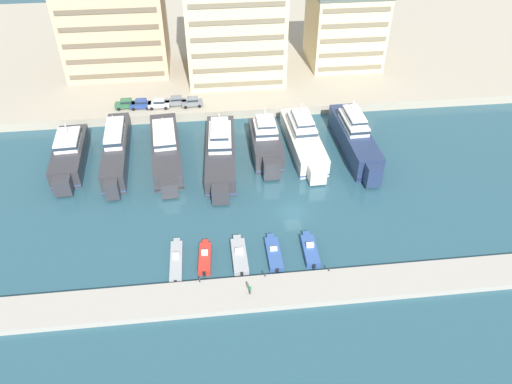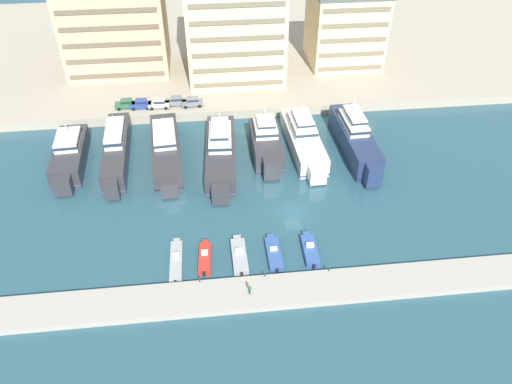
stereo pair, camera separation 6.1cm
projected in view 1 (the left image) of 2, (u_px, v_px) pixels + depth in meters
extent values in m
plane|color=#285160|center=(293.00, 212.00, 75.02)|extent=(400.00, 400.00, 0.00)
cube|color=#ADA38E|center=(250.00, 43.00, 123.94)|extent=(180.00, 70.00, 1.75)
cube|color=#A8A399|center=(314.00, 288.00, 62.92)|extent=(120.00, 5.19, 0.84)
cube|color=#333338|center=(70.00, 155.00, 84.01)|extent=(5.48, 14.86, 3.28)
cube|color=#333338|center=(63.00, 185.00, 77.47)|extent=(2.74, 2.52, 2.79)
cube|color=#334C7F|center=(71.00, 161.00, 84.68)|extent=(5.54, 15.01, 0.24)
cube|color=white|center=(68.00, 140.00, 83.38)|extent=(4.02, 6.32, 1.49)
cube|color=#233342|center=(67.00, 139.00, 83.28)|extent=(4.07, 6.39, 0.54)
cylinder|color=silver|center=(66.00, 129.00, 83.06)|extent=(0.16, 0.16, 1.80)
cube|color=#333338|center=(76.00, 135.00, 90.48)|extent=(4.10, 1.09, 0.20)
cube|color=#333338|center=(117.00, 151.00, 84.79)|extent=(4.49, 19.97, 3.57)
cube|color=#333338|center=(112.00, 189.00, 76.43)|extent=(2.10, 1.92, 3.03)
cube|color=#334C7F|center=(118.00, 157.00, 85.51)|extent=(4.53, 20.16, 0.24)
cube|color=white|center=(114.00, 133.00, 84.29)|extent=(3.21, 8.44, 1.74)
cube|color=#233342|center=(114.00, 132.00, 84.18)|extent=(3.25, 8.52, 0.63)
cylinder|color=silver|center=(113.00, 120.00, 84.15)|extent=(0.16, 0.16, 1.80)
cube|color=#333338|center=(121.00, 124.00, 93.30)|extent=(3.17, 1.03, 0.20)
cube|color=#333338|center=(166.00, 150.00, 85.64)|extent=(6.11, 20.01, 2.97)
cube|color=#333338|center=(169.00, 188.00, 77.21)|extent=(2.73, 2.51, 2.52)
cube|color=black|center=(167.00, 154.00, 86.24)|extent=(6.18, 20.21, 0.24)
cube|color=white|center=(164.00, 134.00, 85.41)|extent=(4.24, 8.53, 1.44)
cube|color=#233342|center=(164.00, 134.00, 85.32)|extent=(4.29, 8.62, 0.52)
cylinder|color=silver|center=(163.00, 122.00, 85.35)|extent=(0.16, 0.16, 1.80)
cube|color=#333338|center=(164.00, 123.00, 93.98)|extent=(4.02, 1.19, 0.20)
cube|color=#333338|center=(221.00, 153.00, 84.65)|extent=(5.97, 20.16, 3.09)
cube|color=#333338|center=(221.00, 194.00, 75.97)|extent=(2.79, 2.56, 2.63)
cube|color=#334C7F|center=(221.00, 158.00, 85.27)|extent=(6.03, 20.36, 0.24)
cube|color=white|center=(220.00, 137.00, 84.37)|extent=(4.24, 8.57, 1.55)
cube|color=#233342|center=(220.00, 136.00, 84.27)|extent=(4.30, 8.65, 0.56)
cube|color=white|center=(220.00, 130.00, 83.48)|extent=(3.31, 6.68, 1.31)
cube|color=#233342|center=(220.00, 129.00, 83.39)|extent=(3.35, 6.75, 0.47)
cylinder|color=silver|center=(219.00, 118.00, 83.49)|extent=(0.16, 0.16, 1.80)
cube|color=#333338|center=(221.00, 125.00, 93.21)|extent=(4.15, 1.14, 0.20)
cube|color=#333338|center=(266.00, 144.00, 86.29)|extent=(4.90, 12.22, 3.69)
cube|color=#333338|center=(271.00, 168.00, 80.63)|extent=(2.68, 2.44, 3.14)
cube|color=#334C7F|center=(266.00, 150.00, 87.03)|extent=(4.95, 12.35, 0.24)
cube|color=white|center=(265.00, 129.00, 85.40)|extent=(3.81, 5.14, 1.42)
cube|color=#233342|center=(265.00, 128.00, 85.32)|extent=(3.85, 5.19, 0.51)
cube|color=white|center=(266.00, 122.00, 84.61)|extent=(2.97, 4.01, 1.12)
cube|color=#233342|center=(266.00, 122.00, 84.54)|extent=(3.01, 4.05, 0.40)
cylinder|color=silver|center=(265.00, 113.00, 84.30)|extent=(0.16, 0.16, 1.80)
cube|color=#333338|center=(261.00, 129.00, 91.90)|extent=(4.13, 0.92, 0.20)
cube|color=silver|center=(303.00, 141.00, 87.69)|extent=(5.52, 18.07, 3.12)
cube|color=silver|center=(317.00, 174.00, 79.86)|extent=(2.77, 2.53, 2.65)
cube|color=#334C7F|center=(303.00, 146.00, 88.32)|extent=(5.58, 18.25, 0.24)
cube|color=white|center=(302.00, 125.00, 87.26)|extent=(4.07, 7.65, 1.57)
cube|color=#233342|center=(302.00, 125.00, 87.17)|extent=(4.12, 7.73, 0.57)
cube|color=white|center=(303.00, 119.00, 86.42)|extent=(3.18, 5.97, 1.15)
cube|color=#233342|center=(303.00, 118.00, 86.34)|extent=(3.22, 6.03, 0.41)
cylinder|color=silver|center=(302.00, 108.00, 86.37)|extent=(0.16, 0.16, 1.80)
cube|color=silver|center=(292.00, 118.00, 95.40)|extent=(4.17, 1.05, 0.20)
cube|color=navy|center=(354.00, 140.00, 86.83)|extent=(4.81, 18.74, 4.18)
cube|color=navy|center=(373.00, 175.00, 78.78)|extent=(2.44, 2.23, 3.55)
cube|color=#192347|center=(353.00, 147.00, 87.67)|extent=(4.85, 18.93, 0.24)
cube|color=white|center=(354.00, 122.00, 86.15)|extent=(3.58, 7.91, 1.47)
cube|color=#233342|center=(354.00, 122.00, 86.06)|extent=(3.63, 7.99, 0.53)
cube|color=white|center=(355.00, 116.00, 85.34)|extent=(2.80, 6.17, 1.14)
cube|color=#233342|center=(355.00, 115.00, 85.27)|extent=(2.83, 6.23, 0.41)
cylinder|color=silver|center=(354.00, 105.00, 85.34)|extent=(0.16, 0.16, 1.80)
cube|color=navy|center=(339.00, 117.00, 94.98)|extent=(3.72, 0.99, 0.20)
cube|color=#9EA3A8|center=(176.00, 262.00, 66.58)|extent=(1.66, 7.24, 0.75)
cube|color=#9EA3A8|center=(177.00, 241.00, 69.64)|extent=(0.88, 0.72, 0.63)
cube|color=silver|center=(176.00, 255.00, 66.60)|extent=(0.88, 0.61, 0.55)
cube|color=#283847|center=(176.00, 253.00, 66.76)|extent=(0.80, 0.09, 0.33)
cube|color=black|center=(176.00, 283.00, 63.54)|extent=(0.36, 0.28, 0.60)
cube|color=red|center=(205.00, 259.00, 66.88)|extent=(1.92, 5.41, 0.94)
cube|color=red|center=(206.00, 243.00, 69.21)|extent=(0.92, 0.77, 0.80)
cube|color=silver|center=(205.00, 252.00, 66.72)|extent=(0.91, 0.65, 0.58)
cube|color=#283847|center=(205.00, 251.00, 66.88)|extent=(0.80, 0.13, 0.35)
cube|color=black|center=(204.00, 274.00, 64.57)|extent=(0.38, 0.30, 0.60)
cube|color=#9EA3A8|center=(240.00, 257.00, 67.04)|extent=(2.00, 6.18, 1.06)
cube|color=#9EA3A8|center=(237.00, 239.00, 69.73)|extent=(1.07, 0.88, 0.90)
cube|color=silver|center=(239.00, 250.00, 66.91)|extent=(1.07, 0.61, 0.50)
cube|color=#283847|center=(239.00, 249.00, 67.08)|extent=(0.97, 0.09, 0.30)
cube|color=black|center=(242.00, 274.00, 64.41)|extent=(0.36, 0.28, 0.60)
cube|color=#33569E|center=(274.00, 254.00, 67.60)|extent=(1.83, 5.92, 0.84)
cube|color=#33569E|center=(271.00, 237.00, 70.19)|extent=(1.01, 0.82, 0.72)
cube|color=silver|center=(274.00, 249.00, 67.57)|extent=(1.01, 0.60, 0.36)
cube|color=#283847|center=(273.00, 247.00, 67.76)|extent=(0.91, 0.08, 0.21)
cube|color=black|center=(277.00, 271.00, 65.07)|extent=(0.36, 0.28, 0.60)
cube|color=#33569E|center=(310.00, 251.00, 68.06)|extent=(2.00, 5.68, 0.89)
cube|color=#33569E|center=(306.00, 235.00, 70.54)|extent=(1.04, 0.86, 0.75)
cube|color=silver|center=(310.00, 245.00, 67.94)|extent=(1.04, 0.63, 0.55)
cube|color=#283847|center=(310.00, 243.00, 68.11)|extent=(0.93, 0.10, 0.33)
cube|color=black|center=(314.00, 266.00, 65.63)|extent=(0.37, 0.29, 0.60)
cube|color=#2D6642|center=(126.00, 105.00, 96.07)|extent=(4.15, 1.83, 0.80)
cube|color=#2D6642|center=(126.00, 101.00, 95.62)|extent=(2.15, 1.62, 0.68)
cube|color=#1E2833|center=(126.00, 101.00, 95.62)|extent=(2.11, 1.64, 0.37)
cylinder|color=black|center=(119.00, 109.00, 95.51)|extent=(0.65, 0.24, 0.64)
cylinder|color=black|center=(119.00, 105.00, 96.82)|extent=(0.65, 0.24, 0.64)
cylinder|color=black|center=(133.00, 108.00, 95.81)|extent=(0.65, 0.24, 0.64)
cylinder|color=black|center=(133.00, 104.00, 97.12)|extent=(0.65, 0.24, 0.64)
cube|color=#28428E|center=(141.00, 105.00, 96.02)|extent=(4.14, 1.80, 0.80)
cube|color=#28428E|center=(141.00, 101.00, 95.57)|extent=(2.14, 1.61, 0.68)
cube|color=#1E2833|center=(141.00, 101.00, 95.57)|extent=(2.10, 1.63, 0.37)
cylinder|color=black|center=(133.00, 109.00, 95.52)|extent=(0.65, 0.24, 0.64)
cylinder|color=black|center=(134.00, 105.00, 96.84)|extent=(0.65, 0.24, 0.64)
cylinder|color=black|center=(148.00, 109.00, 95.70)|extent=(0.65, 0.24, 0.64)
cylinder|color=black|center=(148.00, 104.00, 97.03)|extent=(0.65, 0.24, 0.64)
cube|color=#B7BCC1|center=(159.00, 105.00, 96.13)|extent=(4.17, 1.87, 0.80)
cube|color=#B7BCC1|center=(159.00, 101.00, 95.68)|extent=(2.16, 1.65, 0.68)
cube|color=#1E2833|center=(159.00, 101.00, 95.68)|extent=(2.12, 1.66, 0.37)
cylinder|color=black|center=(152.00, 109.00, 95.64)|extent=(0.65, 0.25, 0.64)
cylinder|color=black|center=(152.00, 104.00, 96.97)|extent=(0.65, 0.25, 0.64)
cylinder|color=black|center=(166.00, 108.00, 95.79)|extent=(0.65, 0.25, 0.64)
cylinder|color=black|center=(166.00, 104.00, 97.12)|extent=(0.65, 0.25, 0.64)
cube|color=slate|center=(176.00, 102.00, 96.92)|extent=(4.12, 1.74, 0.80)
cube|color=slate|center=(176.00, 99.00, 96.48)|extent=(2.12, 1.58, 0.68)
cube|color=#1E2833|center=(176.00, 99.00, 96.48)|extent=(2.07, 1.60, 0.37)
cylinder|color=black|center=(169.00, 106.00, 96.38)|extent=(0.64, 0.23, 0.64)
cylinder|color=black|center=(169.00, 102.00, 97.70)|extent=(0.64, 0.23, 0.64)
cylinder|color=black|center=(183.00, 106.00, 96.64)|extent=(0.64, 0.23, 0.64)
cylinder|color=black|center=(183.00, 101.00, 97.96)|extent=(0.64, 0.23, 0.64)
cube|color=slate|center=(192.00, 103.00, 96.66)|extent=(4.19, 1.92, 0.80)
cube|color=slate|center=(193.00, 99.00, 96.22)|extent=(2.18, 1.67, 0.68)
cube|color=#1E2833|center=(193.00, 99.00, 96.22)|extent=(2.14, 1.69, 0.37)
cylinder|color=black|center=(186.00, 107.00, 96.08)|extent=(0.65, 0.25, 0.64)
cylinder|color=black|center=(185.00, 103.00, 97.39)|extent=(0.65, 0.25, 0.64)
cylinder|color=black|center=(200.00, 106.00, 96.43)|extent=(0.65, 0.25, 0.64)
cylinder|color=black|center=(199.00, 102.00, 97.74)|extent=(0.65, 0.25, 0.64)
cube|color=#C6AD89|center=(112.00, 7.00, 102.73)|extent=(21.12, 15.20, 26.57)
cube|color=#6D5F4B|center=(117.00, 75.00, 103.99)|extent=(19.43, 0.24, 0.90)
cube|color=#6D5F4B|center=(115.00, 60.00, 101.92)|extent=(19.43, 0.24, 0.90)
cube|color=#6D5F4B|center=(112.00, 45.00, 99.85)|extent=(19.43, 0.24, 0.90)
cube|color=#6D5F4B|center=(109.00, 28.00, 97.78)|extent=(19.43, 0.24, 0.90)
cube|color=#6D5F4B|center=(106.00, 11.00, 95.71)|extent=(19.43, 0.24, 0.90)
cube|color=beige|center=(234.00, 22.00, 102.28)|extent=(19.66, 17.89, 22.06)
cube|color=#7E7359|center=(239.00, 84.00, 101.14)|extent=(18.09, 0.24, 0.90)
cube|color=#7E7359|center=(238.00, 69.00, 99.18)|extent=(18.09, 0.24, 0.90)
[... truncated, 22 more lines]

